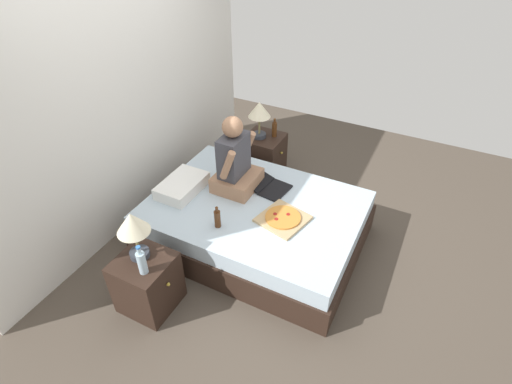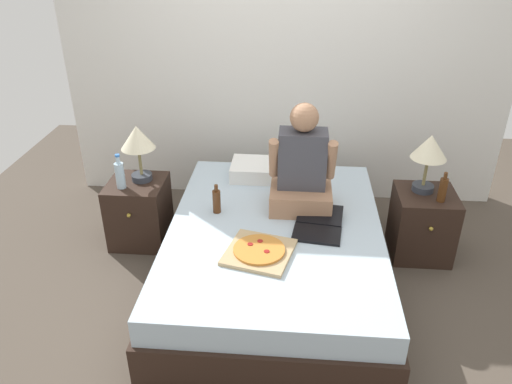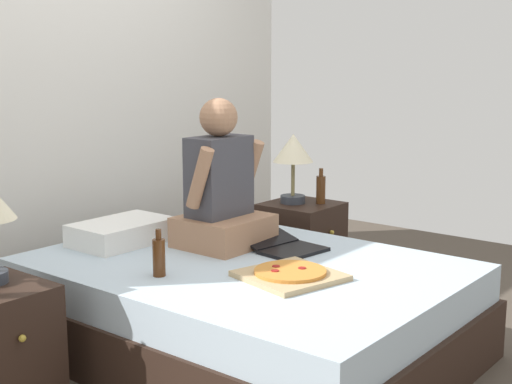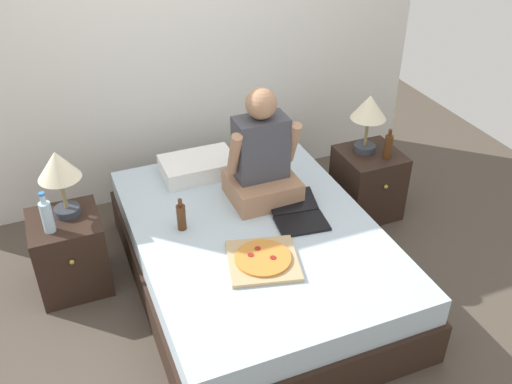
# 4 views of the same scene
# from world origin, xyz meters

# --- Properties ---
(ground_plane) EXTENTS (5.87, 5.87, 0.00)m
(ground_plane) POSITION_xyz_m (0.00, 0.00, 0.00)
(ground_plane) COLOR #4C4238
(wall_back) EXTENTS (3.87, 0.12, 2.50)m
(wall_back) POSITION_xyz_m (0.00, 1.39, 1.25)
(wall_back) COLOR silver
(wall_back) RESTS_ON ground
(bed) EXTENTS (1.50, 2.06, 0.47)m
(bed) POSITION_xyz_m (0.00, 0.00, 0.23)
(bed) COLOR black
(bed) RESTS_ON ground
(nightstand_right) EXTENTS (0.44, 0.47, 0.53)m
(nightstand_right) POSITION_xyz_m (1.12, 0.45, 0.26)
(nightstand_right) COLOR black
(nightstand_right) RESTS_ON ground
(lamp_on_right_nightstand) EXTENTS (0.26, 0.26, 0.45)m
(lamp_on_right_nightstand) POSITION_xyz_m (1.09, 0.50, 0.86)
(lamp_on_right_nightstand) COLOR #333842
(lamp_on_right_nightstand) RESTS_ON nightstand_right
(beer_bottle) EXTENTS (0.06, 0.06, 0.23)m
(beer_bottle) POSITION_xyz_m (1.19, 0.35, 0.63)
(beer_bottle) COLOR #512D14
(beer_bottle) RESTS_ON nightstand_right
(pillow) EXTENTS (0.52, 0.34, 0.12)m
(pillow) POSITION_xyz_m (-0.14, 0.75, 0.53)
(pillow) COLOR white
(pillow) RESTS_ON bed
(person_seated) EXTENTS (0.47, 0.40, 0.78)m
(person_seated) POSITION_xyz_m (0.17, 0.30, 0.76)
(person_seated) COLOR #A37556
(person_seated) RESTS_ON bed
(laptop) EXTENTS (0.37, 0.45, 0.07)m
(laptop) POSITION_xyz_m (0.29, -0.02, 0.49)
(laptop) COLOR black
(laptop) RESTS_ON bed
(pizza_box) EXTENTS (0.48, 0.48, 0.05)m
(pizza_box) POSITION_xyz_m (-0.09, -0.33, 0.49)
(pizza_box) COLOR tan
(pizza_box) RESTS_ON bed
(beer_bottle_on_bed) EXTENTS (0.06, 0.06, 0.22)m
(beer_bottle_on_bed) POSITION_xyz_m (-0.43, 0.16, 0.56)
(beer_bottle_on_bed) COLOR #4C2811
(beer_bottle_on_bed) RESTS_ON bed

